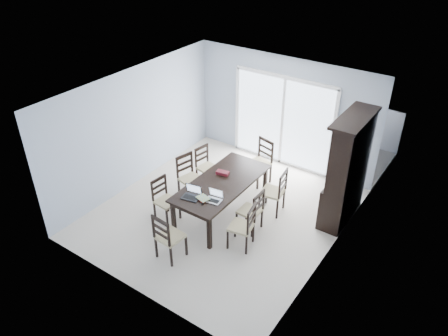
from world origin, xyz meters
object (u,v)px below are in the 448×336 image
Objects in this scene: china_hutch at (347,171)px; laptop_dark at (191,195)px; game_box at (223,173)px; chair_end_far at (262,156)px; chair_left_near at (163,195)px; chair_right_near at (246,222)px; hot_tub at (271,116)px; chair_right_far at (277,187)px; dining_table at (222,185)px; cell_phone at (202,203)px; chair_left_mid at (188,172)px; chair_left_far at (205,162)px; laptop_silver at (213,199)px; chair_end_near at (166,233)px; chair_right_mid at (254,207)px.

china_hutch is 2.99m from laptop_dark.
chair_end_far is at bearing 81.51° from game_box.
chair_left_near is (-2.89, -2.02, -0.52)m from china_hutch.
hot_tub is (-1.88, 4.29, -0.08)m from chair_right_near.
hot_tub is at bearing 12.50° from chair_right_near.
chair_left_near is 0.91× the size of chair_right_far.
china_hutch is 1.87× the size of chair_end_far.
dining_table is at bearing -58.62° from game_box.
dining_table is 1.87× the size of chair_end_far.
cell_phone is at bearing 106.57° from chair_end_far.
game_box is (-2.17, -1.01, -0.29)m from china_hutch.
hot_tub is (-0.80, 3.45, -0.30)m from game_box.
chair_right_far is at bearing 42.53° from laptop_dark.
laptop_dark is (-0.21, -2.25, 0.18)m from chair_end_far.
cell_phone is at bearing -82.61° from dining_table.
chair_left_near is at bearing 84.33° from chair_right_near.
cell_phone is at bearing 63.11° from chair_left_mid.
chair_left_far reaches higher than laptop_silver.
chair_right_near is at bearing -37.75° from game_box.
chair_left_far is (-0.07, 1.47, 0.00)m from chair_left_near.
laptop_silver is (0.25, 1.04, 0.22)m from chair_end_near.
chair_end_far reaches higher than chair_left_near.
cell_phone is (1.03, -0.89, 0.16)m from chair_left_mid.
laptop_dark is 3.45× the size of cell_phone.
dining_table is 2.13× the size of chair_right_mid.
laptop_silver reaches higher than game_box.
cell_phone reaches higher than dining_table.
china_hutch is 2.82m from cell_phone.
chair_end_far reaches higher than chair_right_near.
chair_right_near is at bearing 83.41° from chair_left_mid.
chair_right_near is 2.27m from chair_end_far.
chair_left_near is 1.81m from chair_right_near.
laptop_dark is (-0.17, -0.76, 0.13)m from dining_table.
laptop_silver is at bearing 89.55° from cell_phone.
chair_end_near is (-2.05, -2.90, -0.49)m from china_hutch.
cell_phone is at bearing -132.81° from laptop_silver.
chair_left_mid is 1.37m from laptop_silver.
chair_end_far is at bearing 37.40° from chair_right_far.
chair_left_far is at bearing 123.77° from laptop_silver.
chair_right_far is 0.56× the size of hot_tub.
chair_left_far is 2.28m from chair_right_near.
chair_left_far is at bearing -89.84° from hot_tub.
chair_right_mid is at bearing 166.12° from chair_right_far.
china_hutch is 8.74× the size of game_box.
chair_end_near is (0.91, -1.74, -0.01)m from chair_left_mid.
china_hutch is at bearing 38.05° from laptop_silver.
chair_right_mid reaches higher than cell_phone.
chair_right_mid is at bearing 130.57° from chair_end_far.
china_hutch is 3.20m from chair_left_mid.
laptop_dark is (-2.19, -2.01, -0.27)m from china_hutch.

